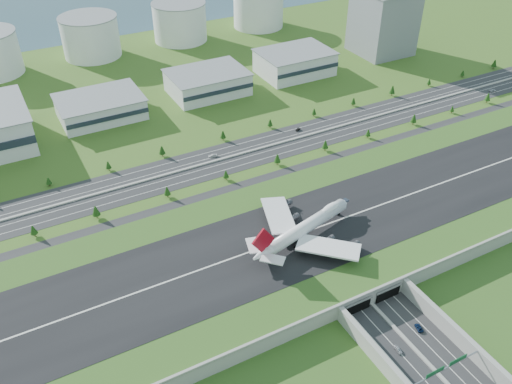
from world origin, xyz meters
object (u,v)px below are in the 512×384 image
boeing_747 (305,228)px  car_5 (298,129)px  car_7 (213,155)px  car_6 (493,90)px  office_tower (383,22)px  car_2 (419,328)px  car_0 (398,349)px

boeing_747 → car_5: bearing=45.0°
boeing_747 → car_7: 104.64m
car_6 → office_tower: bearing=25.6°
office_tower → car_2: office_tower is taller
office_tower → car_0: size_ratio=11.49×
office_tower → car_7: 232.99m
car_6 → car_7: (-237.37, 16.12, 0.00)m
boeing_747 → car_7: bearing=77.7°
boeing_747 → car_6: boeing_747 is taller
boeing_747 → car_0: (0.78, -72.98, -13.25)m
boeing_747 → office_tower: bearing=29.1°
boeing_747 → car_7: boeing_747 is taller
boeing_747 → car_2: bearing=-90.9°
car_7 → car_2: bearing=27.5°
boeing_747 → car_7: (-4.09, 103.72, -13.23)m
car_0 → boeing_747: bearing=95.2°
office_tower → car_7: (-211.48, -94.11, -26.55)m
car_5 → car_7: 67.20m
car_5 → car_6: 171.36m
car_5 → car_2: bearing=-37.5°
office_tower → car_0: (-206.61, -270.81, -26.56)m
car_5 → car_7: (-67.12, -3.36, 0.12)m
car_5 → car_7: car_7 is taller
car_0 → car_2: (15.75, 4.78, -0.11)m
office_tower → car_5: (-144.36, -90.76, -26.67)m
car_0 → car_2: bearing=21.4°
car_0 → car_6: 282.57m
car_6 → car_7: 237.92m
car_0 → car_5: car_0 is taller
car_5 → car_7: bearing=-109.8°
car_2 → car_7: bearing=-68.2°
car_2 → car_7: size_ratio=0.89×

